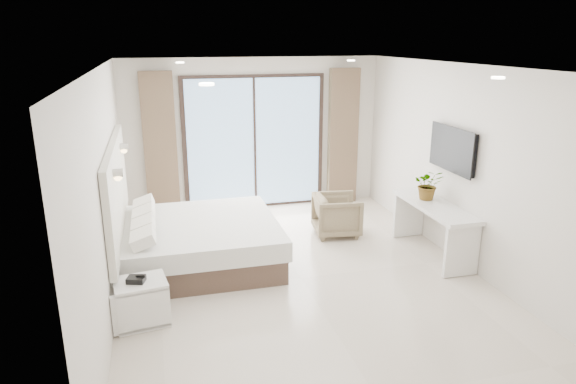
% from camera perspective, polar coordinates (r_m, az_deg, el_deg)
% --- Properties ---
extents(ground, '(6.20, 6.20, 0.00)m').
position_cam_1_polar(ground, '(6.82, 1.47, -9.53)').
color(ground, beige).
rests_on(ground, ground).
extents(room_shell, '(4.62, 6.22, 2.72)m').
position_cam_1_polar(room_shell, '(7.02, -1.90, 4.94)').
color(room_shell, silver).
rests_on(room_shell, ground).
extents(bed, '(2.12, 2.02, 0.73)m').
position_cam_1_polar(bed, '(7.24, -9.93, -5.49)').
color(bed, brown).
rests_on(bed, ground).
extents(nightstand, '(0.61, 0.52, 0.50)m').
position_cam_1_polar(nightstand, '(5.96, -15.95, -11.66)').
color(nightstand, white).
rests_on(nightstand, ground).
extents(phone, '(0.22, 0.19, 0.06)m').
position_cam_1_polar(phone, '(5.82, -16.52, -9.30)').
color(phone, black).
rests_on(phone, nightstand).
extents(console_desk, '(0.51, 1.64, 0.77)m').
position_cam_1_polar(console_desk, '(7.60, 15.90, -2.75)').
color(console_desk, white).
rests_on(console_desk, ground).
extents(plant, '(0.55, 0.57, 0.35)m').
position_cam_1_polar(plant, '(7.67, 15.30, 0.46)').
color(plant, '#33662D').
rests_on(plant, console_desk).
extents(armchair, '(0.72, 0.76, 0.71)m').
position_cam_1_polar(armchair, '(8.17, 5.46, -2.35)').
color(armchair, '#807654').
rests_on(armchair, ground).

